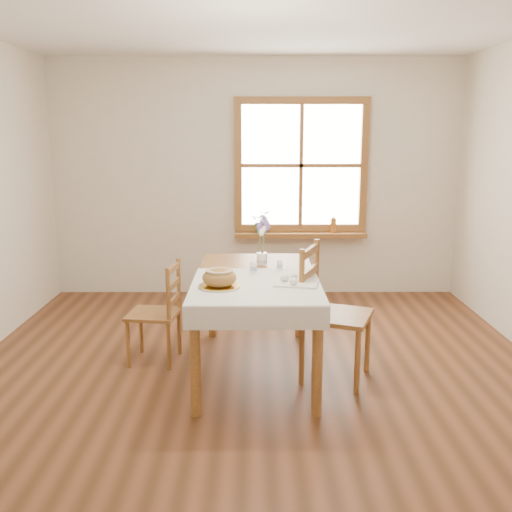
{
  "coord_description": "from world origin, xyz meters",
  "views": [
    {
      "loc": [
        -0.01,
        -3.85,
        1.79
      ],
      "look_at": [
        0.0,
        0.3,
        0.9
      ],
      "focal_mm": 40.0,
      "sensor_mm": 36.0,
      "label": 1
    }
  ],
  "objects_px": {
    "chair_left": "(153,312)",
    "chair_right": "(337,314)",
    "dining_table": "(256,286)",
    "flower_vase": "(262,260)",
    "bread_plate": "(219,286)"
  },
  "relations": [
    {
      "from": "chair_left",
      "to": "chair_right",
      "type": "xyz_separation_m",
      "value": [
        1.41,
        -0.34,
        0.1
      ]
    },
    {
      "from": "dining_table",
      "to": "flower_vase",
      "type": "bearing_deg",
      "value": 81.76
    },
    {
      "from": "chair_right",
      "to": "bread_plate",
      "type": "bearing_deg",
      "value": 124.62
    },
    {
      "from": "chair_right",
      "to": "flower_vase",
      "type": "distance_m",
      "value": 0.79
    },
    {
      "from": "bread_plate",
      "to": "flower_vase",
      "type": "xyz_separation_m",
      "value": [
        0.3,
        0.71,
        0.03
      ]
    },
    {
      "from": "dining_table",
      "to": "chair_left",
      "type": "height_order",
      "value": "chair_left"
    },
    {
      "from": "chair_left",
      "to": "flower_vase",
      "type": "relative_size",
      "value": 8.53
    },
    {
      "from": "dining_table",
      "to": "chair_right",
      "type": "bearing_deg",
      "value": -15.7
    },
    {
      "from": "bread_plate",
      "to": "flower_vase",
      "type": "bearing_deg",
      "value": 66.92
    },
    {
      "from": "chair_left",
      "to": "flower_vase",
      "type": "height_order",
      "value": "flower_vase"
    },
    {
      "from": "chair_left",
      "to": "bread_plate",
      "type": "relative_size",
      "value": 2.94
    },
    {
      "from": "dining_table",
      "to": "flower_vase",
      "type": "distance_m",
      "value": 0.36
    },
    {
      "from": "dining_table",
      "to": "chair_right",
      "type": "relative_size",
      "value": 1.59
    },
    {
      "from": "chair_right",
      "to": "bread_plate",
      "type": "height_order",
      "value": "chair_right"
    },
    {
      "from": "chair_right",
      "to": "chair_left",
      "type": "bearing_deg",
      "value": 97.37
    }
  ]
}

